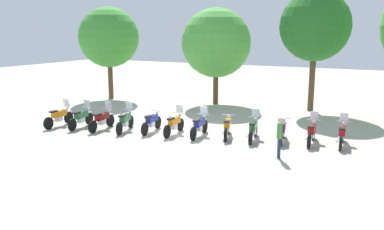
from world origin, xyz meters
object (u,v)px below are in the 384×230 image
(tree_1, at_px, (216,43))
(motorcycle_4, at_px, (152,122))
(motorcycle_8, at_px, (253,129))
(motorcycle_3, at_px, (125,121))
(motorcycle_0, at_px, (59,116))
(motorcycle_7, at_px, (227,127))
(tree_0, at_px, (109,37))
(motorcycle_10, at_px, (312,132))
(person_0, at_px, (280,135))
(motorcycle_2, at_px, (102,120))
(motorcycle_6, at_px, (199,126))
(motorcycle_1, at_px, (81,118))
(tree_2, at_px, (315,26))
(motorcycle_11, at_px, (342,134))
(motorcycle_5, at_px, (174,124))
(motorcycle_9, at_px, (282,131))

(tree_1, bearing_deg, motorcycle_4, -87.38)
(motorcycle_8, bearing_deg, motorcycle_3, 91.47)
(motorcycle_0, distance_m, tree_1, 11.56)
(motorcycle_7, height_order, tree_0, tree_0)
(motorcycle_8, distance_m, motorcycle_10, 2.59)
(person_0, bearing_deg, motorcycle_4, -33.53)
(person_0, bearing_deg, motorcycle_2, -25.98)
(motorcycle_0, distance_m, motorcycle_4, 5.17)
(motorcycle_0, bearing_deg, motorcycle_7, -81.58)
(person_0, bearing_deg, motorcycle_3, -28.51)
(motorcycle_6, relative_size, tree_1, 0.34)
(motorcycle_1, xyz_separation_m, motorcycle_7, (7.54, 1.62, -0.01))
(motorcycle_0, bearing_deg, tree_0, 17.06)
(motorcycle_3, distance_m, motorcycle_8, 6.42)
(tree_1, bearing_deg, motorcycle_3, -95.34)
(person_0, xyz_separation_m, tree_2, (-0.88, 10.57, 4.26))
(motorcycle_7, relative_size, motorcycle_11, 0.97)
(motorcycle_4, height_order, tree_1, tree_1)
(motorcycle_3, xyz_separation_m, motorcycle_5, (2.52, 0.55, 0.00))
(motorcycle_7, height_order, motorcycle_10, motorcycle_10)
(motorcycle_7, bearing_deg, person_0, -140.97)
(motorcycle_5, distance_m, motorcycle_11, 7.72)
(motorcycle_5, distance_m, person_0, 5.77)
(motorcycle_0, relative_size, motorcycle_11, 1.00)
(motorcycle_8, bearing_deg, tree_1, 24.18)
(motorcycle_1, bearing_deg, person_0, -101.16)
(person_0, bearing_deg, motorcycle_8, -72.73)
(motorcycle_5, height_order, tree_0, tree_0)
(motorcycle_0, distance_m, tree_2, 15.82)
(motorcycle_0, bearing_deg, motorcycle_3, -83.19)
(motorcycle_10, distance_m, tree_2, 9.22)
(motorcycle_4, xyz_separation_m, motorcycle_6, (2.51, 0.29, 0.01))
(motorcycle_10, relative_size, tree_2, 0.30)
(tree_0, bearing_deg, motorcycle_5, -37.27)
(motorcycle_1, height_order, motorcycle_7, motorcycle_1)
(motorcycle_2, distance_m, motorcycle_6, 5.14)
(motorcycle_0, xyz_separation_m, motorcycle_4, (5.03, 1.18, -0.01))
(tree_1, bearing_deg, motorcycle_5, -79.19)
(motorcycle_7, bearing_deg, motorcycle_9, -96.35)
(motorcycle_7, height_order, tree_1, tree_1)
(motorcycle_3, relative_size, tree_1, 0.33)
(motorcycle_11, relative_size, person_0, 1.33)
(motorcycle_0, distance_m, tree_0, 9.94)
(motorcycle_5, xyz_separation_m, motorcycle_10, (6.29, 1.36, 0.00))
(motorcycle_11, xyz_separation_m, person_0, (-1.97, -3.07, 0.45))
(motorcycle_2, relative_size, motorcycle_11, 1.00)
(motorcycle_3, height_order, motorcycle_7, motorcycle_3)
(motorcycle_7, xyz_separation_m, tree_0, (-12.05, 6.60, 3.98))
(motorcycle_7, height_order, motorcycle_11, motorcycle_11)
(motorcycle_4, bearing_deg, motorcycle_7, -86.76)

